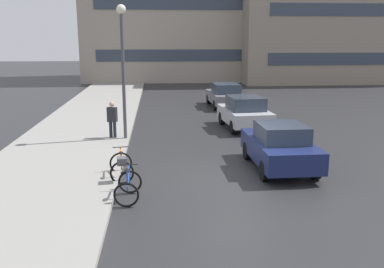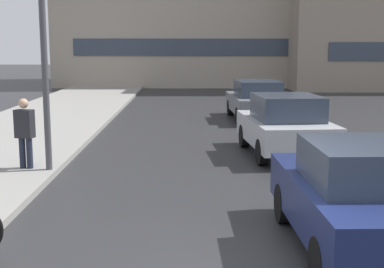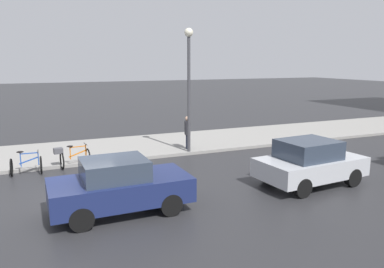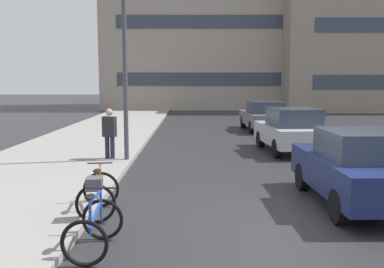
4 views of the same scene
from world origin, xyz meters
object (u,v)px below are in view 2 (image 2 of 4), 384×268
Objects in this scene: car_grey at (257,100)px; pedestrian at (25,132)px; car_navy at (360,197)px; car_silver at (285,125)px; streetlamp at (42,7)px.

pedestrian is (-6.32, -8.75, 0.19)m from car_grey.
car_navy reaches higher than car_grey.
car_silver is 0.68× the size of streetlamp.
streetlamp is (0.55, -0.15, 2.72)m from pedestrian.
car_grey is (0.25, 13.33, -0.01)m from car_navy.
pedestrian reaches higher than car_grey.
pedestrian is at bearing 142.95° from car_navy.
streetlamp is (-5.77, -8.90, 2.91)m from car_grey.
car_navy is 1.02× the size of car_silver.
pedestrian is at bearing 164.63° from streetlamp.
pedestrian is at bearing -125.84° from car_grey.
streetlamp is (-5.52, 4.43, 2.90)m from car_navy.
car_silver is 6.73m from streetlamp.
streetlamp reaches higher than car_navy.
car_grey is at bearing 89.09° from car_silver.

